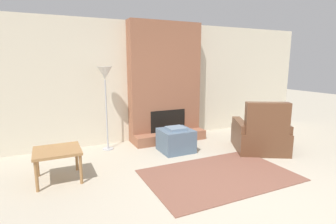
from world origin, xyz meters
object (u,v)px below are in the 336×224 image
object	(u,v)px
armchair	(260,136)
floor_lamp_left	(105,78)
side_table	(57,153)
ottoman	(176,140)

from	to	relation	value
armchair	floor_lamp_left	world-z (taller)	floor_lamp_left
side_table	ottoman	bearing A→B (deg)	10.72
armchair	side_table	distance (m)	3.71
ottoman	side_table	xyz separation A→B (m)	(-2.17, -0.41, 0.19)
armchair	ottoman	bearing A→B (deg)	4.20
armchair	floor_lamp_left	xyz separation A→B (m)	(-2.72, 1.39, 1.14)
side_table	floor_lamp_left	bearing A→B (deg)	48.54
ottoman	side_table	size ratio (longest dim) A/B	0.94
ottoman	armchair	bearing A→B (deg)	-24.40
armchair	side_table	size ratio (longest dim) A/B	2.05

